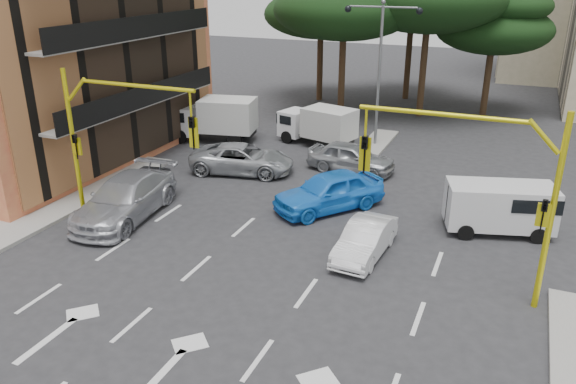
# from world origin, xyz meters

# --- Properties ---
(ground) EXTENTS (120.00, 120.00, 0.00)m
(ground) POSITION_xyz_m (0.00, 0.00, 0.00)
(ground) COLOR #28282B
(ground) RESTS_ON ground
(median_strip) EXTENTS (1.40, 6.00, 0.15)m
(median_strip) POSITION_xyz_m (0.00, 16.00, 0.07)
(median_strip) COLOR gray
(median_strip) RESTS_ON ground
(apartment_orange) EXTENTS (15.19, 16.15, 13.70)m
(apartment_orange) POSITION_xyz_m (-17.95, 8.00, 6.85)
(apartment_orange) COLOR #C4543D
(apartment_orange) RESTS_ON ground
(pine_left_far) EXTENTS (8.32, 8.32, 9.30)m
(pine_left_far) POSITION_xyz_m (-6.94, 25.96, 6.91)
(pine_left_far) COLOR #382616
(pine_left_far) RESTS_ON ground
(pine_right) EXTENTS (7.49, 7.49, 8.37)m
(pine_right) POSITION_xyz_m (5.06, 25.96, 6.22)
(pine_right) COLOR #382616
(pine_right) RESTS_ON ground
(signal_mast_right) EXTENTS (5.79, 0.37, 6.00)m
(signal_mast_right) POSITION_xyz_m (6.80, 1.99, 3.88)
(signal_mast_right) COLOR #D4C812
(signal_mast_right) RESTS_ON ground
(signal_mast_left) EXTENTS (5.79, 0.37, 6.00)m
(signal_mast_left) POSITION_xyz_m (-6.80, 1.99, 3.88)
(signal_mast_left) COLOR #D4C812
(signal_mast_left) RESTS_ON ground
(street_lamp_center) EXTENTS (4.16, 0.36, 7.77)m
(street_lamp_center) POSITION_xyz_m (0.00, 16.00, 5.43)
(street_lamp_center) COLOR slate
(street_lamp_center) RESTS_ON median_strip
(car_white_hatch) EXTENTS (1.55, 3.81, 1.23)m
(car_white_hatch) POSITION_xyz_m (3.00, 3.11, 0.62)
(car_white_hatch) COLOR silver
(car_white_hatch) RESTS_ON ground
(car_blue_compact) EXTENTS (4.45, 4.96, 1.63)m
(car_blue_compact) POSITION_xyz_m (0.50, 6.48, 0.81)
(car_blue_compact) COLOR blue
(car_blue_compact) RESTS_ON ground
(car_silver_wagon) EXTENTS (2.94, 5.91, 1.65)m
(car_silver_wagon) POSITION_xyz_m (-6.82, 2.53, 0.82)
(car_silver_wagon) COLOR #ADAEB5
(car_silver_wagon) RESTS_ON ground
(car_silver_cross_a) EXTENTS (5.43, 3.32, 1.41)m
(car_silver_cross_a) POSITION_xyz_m (-4.94, 9.15, 0.70)
(car_silver_cross_a) COLOR #A7AAAF
(car_silver_cross_a) RESTS_ON ground
(car_silver_cross_b) EXTENTS (4.44, 2.06, 1.47)m
(car_silver_cross_b) POSITION_xyz_m (-0.02, 11.36, 0.74)
(car_silver_cross_b) COLOR #9DA0A4
(car_silver_cross_b) RESTS_ON ground
(van_white) EXTENTS (4.27, 2.81, 1.96)m
(van_white) POSITION_xyz_m (7.17, 6.95, 0.98)
(van_white) COLOR silver
(van_white) RESTS_ON ground
(box_truck_a) EXTENTS (5.43, 3.16, 2.51)m
(box_truck_a) POSITION_xyz_m (-9.00, 13.38, 1.25)
(box_truck_a) COLOR white
(box_truck_a) RESTS_ON ground
(box_truck_b) EXTENTS (4.86, 3.01, 2.22)m
(box_truck_b) POSITION_xyz_m (-3.12, 14.93, 1.11)
(box_truck_b) COLOR white
(box_truck_b) RESTS_ON ground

